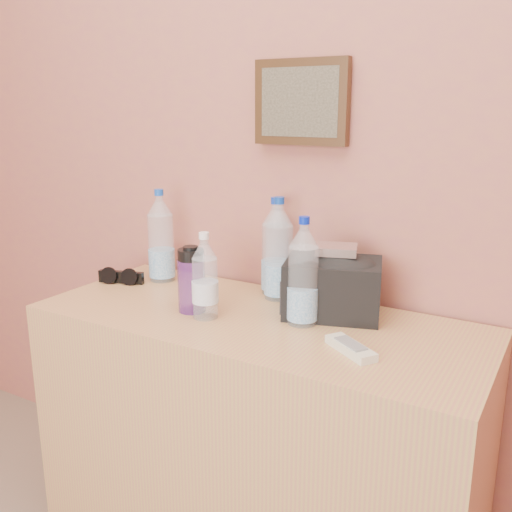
{
  "coord_description": "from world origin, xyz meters",
  "views": [
    {
      "loc": [
        0.68,
        0.4,
        1.39
      ],
      "look_at": [
        -0.09,
        1.71,
        0.99
      ],
      "focal_mm": 40.0,
      "sensor_mm": 36.0,
      "label": 1
    }
  ],
  "objects_px": {
    "dresser": "(256,442)",
    "sunglasses": "(121,277)",
    "pet_large_a": "(161,241)",
    "pet_large_d": "(303,277)",
    "pet_large_c": "(279,254)",
    "ac_remote": "(351,348)",
    "foil_packet": "(337,249)",
    "nalgene_bottle": "(191,280)",
    "toiletry_bag": "(333,284)",
    "pet_large_b": "(275,251)",
    "pet_small": "(205,281)"
  },
  "relations": [
    {
      "from": "pet_small",
      "to": "sunglasses",
      "type": "bearing_deg",
      "value": 164.33
    },
    {
      "from": "pet_large_a",
      "to": "ac_remote",
      "type": "xyz_separation_m",
      "value": [
        0.78,
        -0.24,
        -0.13
      ]
    },
    {
      "from": "toiletry_bag",
      "to": "pet_large_d",
      "type": "bearing_deg",
      "value": -129.51
    },
    {
      "from": "pet_large_c",
      "to": "pet_large_b",
      "type": "bearing_deg",
      "value": 130.28
    },
    {
      "from": "dresser",
      "to": "sunglasses",
      "type": "relative_size",
      "value": 8.18
    },
    {
      "from": "nalgene_bottle",
      "to": "foil_packet",
      "type": "bearing_deg",
      "value": 26.03
    },
    {
      "from": "nalgene_bottle",
      "to": "sunglasses",
      "type": "xyz_separation_m",
      "value": [
        -0.37,
        0.1,
        -0.08
      ]
    },
    {
      "from": "pet_small",
      "to": "ac_remote",
      "type": "xyz_separation_m",
      "value": [
        0.44,
        -0.02,
        -0.1
      ]
    },
    {
      "from": "pet_large_a",
      "to": "pet_large_d",
      "type": "relative_size",
      "value": 1.05
    },
    {
      "from": "pet_small",
      "to": "foil_packet",
      "type": "xyz_separation_m",
      "value": [
        0.31,
        0.2,
        0.08
      ]
    },
    {
      "from": "pet_large_b",
      "to": "pet_large_c",
      "type": "xyz_separation_m",
      "value": [
        0.03,
        -0.04,
        0.0
      ]
    },
    {
      "from": "sunglasses",
      "to": "ac_remote",
      "type": "distance_m",
      "value": 0.89
    },
    {
      "from": "pet_large_c",
      "to": "pet_small",
      "type": "distance_m",
      "value": 0.27
    },
    {
      "from": "pet_large_b",
      "to": "nalgene_bottle",
      "type": "height_order",
      "value": "pet_large_b"
    },
    {
      "from": "pet_large_d",
      "to": "sunglasses",
      "type": "distance_m",
      "value": 0.7
    },
    {
      "from": "dresser",
      "to": "sunglasses",
      "type": "xyz_separation_m",
      "value": [
        -0.56,
        0.05,
        0.42
      ]
    },
    {
      "from": "pet_small",
      "to": "toiletry_bag",
      "type": "xyz_separation_m",
      "value": [
        0.3,
        0.2,
        -0.02
      ]
    },
    {
      "from": "pet_small",
      "to": "nalgene_bottle",
      "type": "height_order",
      "value": "pet_small"
    },
    {
      "from": "pet_large_b",
      "to": "toiletry_bag",
      "type": "distance_m",
      "value": 0.26
    },
    {
      "from": "nalgene_bottle",
      "to": "toiletry_bag",
      "type": "distance_m",
      "value": 0.41
    },
    {
      "from": "dresser",
      "to": "toiletry_bag",
      "type": "height_order",
      "value": "toiletry_bag"
    },
    {
      "from": "pet_large_d",
      "to": "ac_remote",
      "type": "distance_m",
      "value": 0.25
    },
    {
      "from": "pet_large_a",
      "to": "pet_large_b",
      "type": "height_order",
      "value": "pet_large_a"
    },
    {
      "from": "dresser",
      "to": "pet_large_c",
      "type": "bearing_deg",
      "value": 98.01
    },
    {
      "from": "sunglasses",
      "to": "pet_large_a",
      "type": "bearing_deg",
      "value": 26.97
    },
    {
      "from": "toiletry_bag",
      "to": "pet_large_b",
      "type": "bearing_deg",
      "value": 141.13
    },
    {
      "from": "pet_large_a",
      "to": "foil_packet",
      "type": "distance_m",
      "value": 0.65
    },
    {
      "from": "pet_large_c",
      "to": "pet_large_d",
      "type": "distance_m",
      "value": 0.22
    },
    {
      "from": "pet_large_b",
      "to": "dresser",
      "type": "bearing_deg",
      "value": -74.85
    },
    {
      "from": "pet_large_c",
      "to": "toiletry_bag",
      "type": "bearing_deg",
      "value": -14.05
    },
    {
      "from": "sunglasses",
      "to": "foil_packet",
      "type": "bearing_deg",
      "value": -11.63
    },
    {
      "from": "pet_large_c",
      "to": "foil_packet",
      "type": "bearing_deg",
      "value": -13.3
    },
    {
      "from": "pet_large_b",
      "to": "pet_large_d",
      "type": "bearing_deg",
      "value": -45.75
    },
    {
      "from": "dresser",
      "to": "pet_large_c",
      "type": "xyz_separation_m",
      "value": [
        -0.03,
        0.18,
        0.54
      ]
    },
    {
      "from": "ac_remote",
      "to": "foil_packet",
      "type": "height_order",
      "value": "foil_packet"
    },
    {
      "from": "ac_remote",
      "to": "pet_large_c",
      "type": "bearing_deg",
      "value": 175.42
    },
    {
      "from": "pet_large_a",
      "to": "pet_large_c",
      "type": "distance_m",
      "value": 0.44
    },
    {
      "from": "pet_large_a",
      "to": "toiletry_bag",
      "type": "height_order",
      "value": "pet_large_a"
    },
    {
      "from": "dresser",
      "to": "sunglasses",
      "type": "bearing_deg",
      "value": 174.91
    },
    {
      "from": "sunglasses",
      "to": "ac_remote",
      "type": "relative_size",
      "value": 1.02
    },
    {
      "from": "pet_large_d",
      "to": "sunglasses",
      "type": "relative_size",
      "value": 1.9
    },
    {
      "from": "pet_large_c",
      "to": "ac_remote",
      "type": "height_order",
      "value": "pet_large_c"
    },
    {
      "from": "ac_remote",
      "to": "toiletry_bag",
      "type": "xyz_separation_m",
      "value": [
        -0.14,
        0.22,
        0.08
      ]
    },
    {
      "from": "nalgene_bottle",
      "to": "dresser",
      "type": "bearing_deg",
      "value": 14.79
    },
    {
      "from": "pet_large_d",
      "to": "foil_packet",
      "type": "relative_size",
      "value": 2.66
    },
    {
      "from": "pet_large_a",
      "to": "pet_large_c",
      "type": "height_order",
      "value": "pet_large_c"
    },
    {
      "from": "pet_large_c",
      "to": "foil_packet",
      "type": "height_order",
      "value": "pet_large_c"
    },
    {
      "from": "pet_large_d",
      "to": "sunglasses",
      "type": "xyz_separation_m",
      "value": [
        -0.69,
        0.03,
        -0.11
      ]
    },
    {
      "from": "pet_large_d",
      "to": "foil_packet",
      "type": "distance_m",
      "value": 0.13
    },
    {
      "from": "ac_remote",
      "to": "foil_packet",
      "type": "relative_size",
      "value": 1.37
    }
  ]
}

